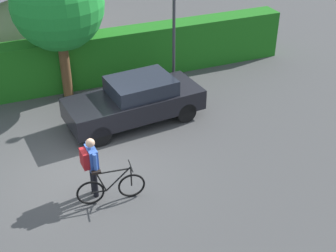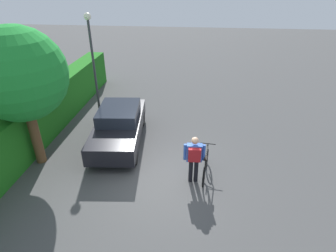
{
  "view_description": "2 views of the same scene",
  "coord_description": "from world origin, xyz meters",
  "px_view_note": "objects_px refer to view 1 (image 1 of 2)",
  "views": [
    {
      "loc": [
        -1.76,
        -9.94,
        7.44
      ],
      "look_at": [
        2.3,
        -0.14,
        0.91
      ],
      "focal_mm": 49.94,
      "sensor_mm": 36.0,
      "label": 1
    },
    {
      "loc": [
        -6.92,
        -0.98,
        5.75
      ],
      "look_at": [
        2.13,
        -0.0,
        0.77
      ],
      "focal_mm": 29.45,
      "sensor_mm": 36.0,
      "label": 2
    }
  ],
  "objects_px": {
    "parked_car_near": "(136,100)",
    "tree_kerbside": "(57,5)",
    "street_lamp": "(174,9)",
    "person_rider": "(91,162)",
    "bicycle": "(111,188)"
  },
  "relations": [
    {
      "from": "parked_car_near",
      "to": "tree_kerbside",
      "type": "xyz_separation_m",
      "value": [
        -1.58,
        2.43,
        2.41
      ]
    },
    {
      "from": "parked_car_near",
      "to": "street_lamp",
      "type": "distance_m",
      "value": 3.19
    },
    {
      "from": "tree_kerbside",
      "to": "parked_car_near",
      "type": "bearing_deg",
      "value": -56.96
    },
    {
      "from": "person_rider",
      "to": "bicycle",
      "type": "bearing_deg",
      "value": -47.31
    },
    {
      "from": "street_lamp",
      "to": "parked_car_near",
      "type": "bearing_deg",
      "value": -142.47
    },
    {
      "from": "parked_car_near",
      "to": "tree_kerbside",
      "type": "bearing_deg",
      "value": 123.04
    },
    {
      "from": "tree_kerbside",
      "to": "street_lamp",
      "type": "bearing_deg",
      "value": -16.26
    },
    {
      "from": "person_rider",
      "to": "street_lamp",
      "type": "xyz_separation_m",
      "value": [
        3.97,
        4.33,
        1.92
      ]
    },
    {
      "from": "person_rider",
      "to": "tree_kerbside",
      "type": "relative_size",
      "value": 0.35
    },
    {
      "from": "bicycle",
      "to": "tree_kerbside",
      "type": "bearing_deg",
      "value": 88.13
    },
    {
      "from": "parked_car_near",
      "to": "street_lamp",
      "type": "height_order",
      "value": "street_lamp"
    },
    {
      "from": "parked_car_near",
      "to": "person_rider",
      "type": "bearing_deg",
      "value": -126.02
    },
    {
      "from": "person_rider",
      "to": "tree_kerbside",
      "type": "bearing_deg",
      "value": 84.26
    },
    {
      "from": "bicycle",
      "to": "person_rider",
      "type": "bearing_deg",
      "value": 132.69
    },
    {
      "from": "parked_car_near",
      "to": "street_lamp",
      "type": "bearing_deg",
      "value": 37.53
    }
  ]
}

